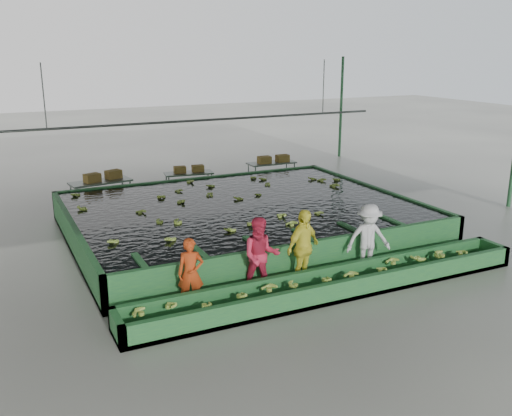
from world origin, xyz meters
name	(u,v)px	position (x,y,z in m)	size (l,w,h in m)	color
ground	(264,246)	(0.00, 0.00, 0.00)	(80.00, 80.00, 0.00)	gray
shed_roof	(264,65)	(0.00, 0.00, 5.00)	(20.00, 22.00, 0.04)	gray
shed_posts	(264,159)	(0.00, 0.00, 2.50)	(20.00, 22.00, 5.00)	#275933
flotation_tank	(242,217)	(0.00, 1.50, 0.45)	(10.00, 8.00, 0.90)	#25622E
tank_water	(242,205)	(0.00, 1.50, 0.85)	(9.70, 7.70, 0.00)	black
sorting_trough	(334,284)	(0.00, -3.60, 0.25)	(10.00, 1.00, 0.50)	#25622E
cableway_rail	(199,120)	(0.00, 5.00, 3.00)	(0.08, 0.08, 14.00)	#59605B
rail_hanger_left	(44,96)	(-5.00, 5.00, 4.00)	(0.04, 0.04, 2.00)	#59605B
rail_hanger_right	(323,87)	(5.00, 5.00, 4.00)	(0.04, 0.04, 2.00)	#59605B
worker_a	(191,273)	(-3.15, -2.80, 0.77)	(0.57, 0.37, 1.55)	#BA3A13
worker_b	(261,256)	(-1.47, -2.80, 0.90)	(0.87, 0.68, 1.79)	#D32846
worker_c	(303,248)	(-0.37, -2.80, 0.92)	(1.08, 0.45, 1.84)	#F7EE3F
worker_d	(368,238)	(1.50, -2.80, 0.87)	(1.13, 0.65, 1.75)	silver
packing_table_left	(101,194)	(-3.30, 6.16, 0.47)	(2.09, 0.83, 0.95)	#59605B
packing_table_mid	(189,183)	(0.12, 6.67, 0.41)	(1.82, 0.73, 0.83)	#59605B
packing_table_right	(271,173)	(3.74, 6.79, 0.45)	(1.97, 0.79, 0.90)	#59605B
box_stack_left	(103,180)	(-3.18, 6.23, 0.95)	(1.35, 0.37, 0.29)	brown
box_stack_mid	(189,172)	(0.15, 6.72, 0.83)	(1.14, 0.32, 0.25)	brown
box_stack_right	(273,162)	(3.78, 6.69, 0.90)	(1.33, 0.37, 0.29)	brown
floating_bananas	(231,199)	(0.00, 2.30, 0.85)	(8.24, 5.62, 0.11)	#8BAB3B
trough_bananas	(334,278)	(0.00, -3.60, 0.40)	(9.69, 0.65, 0.13)	#8BAB3B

